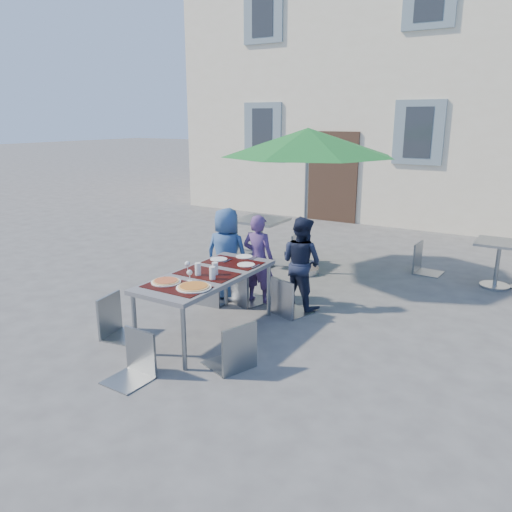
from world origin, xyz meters
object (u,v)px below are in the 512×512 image
Objects in this scene: pizza_near_left at (166,281)px; bg_chair_l_0 at (233,222)px; bg_chair_l_1 at (425,240)px; chair_1 at (244,261)px; chair_2 at (288,274)px; dining_table at (207,278)px; patio_umbrella at (308,143)px; pizza_near_right at (194,287)px; child_0 at (227,254)px; cafe_table_1 at (498,257)px; bg_chair_r_0 at (289,229)px; child_2 at (301,262)px; child_1 at (258,259)px; chair_4 at (233,318)px; cafe_table_0 at (261,232)px; chair_0 at (208,261)px; chair_3 at (115,292)px.

bg_chair_l_0 is at bearing 113.47° from pizza_near_left.
chair_1 is at bearing -122.83° from bg_chair_l_1.
dining_table is at bearing -117.98° from chair_2.
pizza_near_right is at bearing -85.39° from patio_umbrella.
chair_2 is at bearing 163.81° from child_0.
cafe_table_1 is at bearing 53.10° from dining_table.
child_2 is at bearing -57.80° from bg_chair_r_0.
patio_umbrella reaches higher than bg_chair_r_0.
pizza_near_left is at bearing -110.36° from dining_table.
child_1 is 3.70m from cafe_table_1.
dining_table is at bearing 104.11° from child_0.
pizza_near_left is 0.87× the size of pizza_near_right.
patio_umbrella reaches higher than pizza_near_right.
chair_4 is (0.94, -0.07, -0.20)m from pizza_near_left.
bg_chair_l_1 is at bearing 79.03° from chair_4.
dining_table is 0.53m from pizza_near_right.
cafe_table_1 is at bearing 8.65° from bg_chair_r_0.
bg_chair_r_0 reaches higher than pizza_near_right.
bg_chair_r_0 is (0.34, 0.37, 0.02)m from cafe_table_0.
dining_table is 1.41× the size of child_0.
child_2 is at bearing 68.31° from dining_table.
pizza_near_right is 3.73m from bg_chair_r_0.
cafe_table_0 reaches higher than dining_table.
cafe_table_1 is at bearing -151.94° from child_0.
child_2 is 2.03m from cafe_table_0.
bg_chair_r_0 is (-0.38, 3.66, -0.14)m from pizza_near_left.
chair_0 is 1.46× the size of cafe_table_1.
chair_4 is at bearing -70.46° from bg_chair_r_0.
child_0 is at bearing 173.56° from chair_2.
cafe_table_0 is (-0.04, 3.41, 0.05)m from chair_3.
chair_0 is at bearing 134.24° from chair_4.
chair_0 is 1.10× the size of bg_chair_l_1.
chair_0 is at bearing 107.19° from pizza_near_left.
bg_chair_l_1 is (-1.13, 0.20, 0.08)m from cafe_table_1.
dining_table is 0.96m from chair_4.
bg_chair_l_0 is at bearing -170.15° from bg_chair_l_1.
chair_1 is 2.11m from bg_chair_r_0.
bg_chair_r_0 is at bearing 101.76° from pizza_near_right.
pizza_near_right is 0.14× the size of patio_umbrella.
bg_chair_l_0 is at bearing 152.12° from cafe_table_0.
pizza_near_right is 3.46m from cafe_table_0.
bg_chair_r_0 is (-1.32, 3.73, 0.06)m from chair_4.
chair_0 is at bearing 34.21° from child_1.
pizza_near_right is 1.52m from chair_0.
chair_2 is (1.13, 0.21, -0.07)m from chair_0.
chair_3 is at bearing -112.18° from chair_1.
bg_chair_l_0 is (-0.95, 3.89, 0.03)m from chair_3.
dining_table is at bearing 80.80° from child_2.
bg_chair_l_1 is at bearing 17.87° from bg_chair_r_0.
child_1 reaches higher than cafe_table_1.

